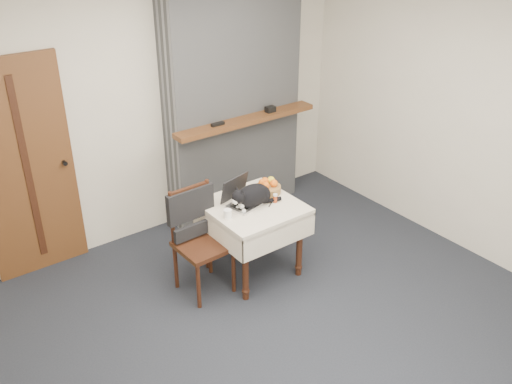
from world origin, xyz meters
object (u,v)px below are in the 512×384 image
laptop (241,197)px  cream_jar (228,214)px  side_table (253,216)px  fruit_basket (268,187)px  chair (196,226)px  door (27,170)px  pill_bottle (275,198)px  cat (253,196)px

laptop → cream_jar: bearing=-164.0°
side_table → fruit_basket: size_ratio=3.31×
cream_jar → chair: chair is taller
door → side_table: 2.01m
laptop → pill_bottle: laptop is taller
laptop → fruit_basket: laptop is taller
pill_bottle → chair: bearing=163.7°
side_table → chair: (-0.51, 0.12, 0.03)m
cream_jar → pill_bottle: pill_bottle is taller
laptop → pill_bottle: 0.30m
laptop → cream_jar: (-0.24, -0.14, -0.02)m
cream_jar → chair: size_ratio=0.08×
cream_jar → fruit_basket: bearing=16.7°
fruit_basket → chair: bearing=178.8°
cat → cream_jar: bearing=-177.9°
pill_bottle → chair: chair is taller
cat → laptop: bearing=113.6°
door → fruit_basket: door is taller
laptop → chair: bearing=160.6°
door → fruit_basket: bearing=-32.4°
chair → pill_bottle: bearing=-17.9°
door → side_table: door is taller
fruit_basket → side_table: bearing=-156.7°
pill_bottle → side_table: bearing=156.8°
cream_jar → pill_bottle: size_ratio=0.97×
chair → side_table: bearing=-15.2°
pill_bottle → fruit_basket: fruit_basket is taller
door → laptop: size_ratio=5.23×
cat → cream_jar: size_ratio=6.25×
side_table → pill_bottle: size_ratio=9.57×
door → pill_bottle: bearing=-37.5°
cat → door: bearing=134.3°
door → laptop: (1.47, -1.15, -0.24)m
cat → pill_bottle: bearing=-25.0°
door → laptop: bearing=-38.2°
cream_jar → pill_bottle: 0.49m
cat → fruit_basket: cat is taller
pill_bottle → door: bearing=142.5°
cream_jar → chair: 0.30m
side_table → laptop: laptop is taller
side_table → cream_jar: 0.35m
laptop → pill_bottle: size_ratio=4.69×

